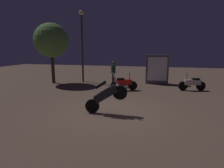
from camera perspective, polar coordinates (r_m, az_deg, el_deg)
ground_plane at (r=7.65m, az=0.18°, el=-8.47°), size 40.00×40.00×0.00m
motorcycle_black_foreground at (r=7.25m, az=-1.92°, el=-3.41°), size 1.66×0.41×1.63m
motorcycle_red_parked_left at (r=11.44m, az=3.62°, el=0.24°), size 1.62×0.57×1.11m
motorcycle_white_parked_right at (r=12.38m, az=23.35°, el=0.18°), size 1.64×0.51×1.11m
person_rider_beside at (r=13.42m, az=0.35°, el=4.13°), size 0.42×0.61×1.64m
streetlamp_near at (r=14.39m, az=-9.19°, el=13.82°), size 0.36×0.36×5.27m
tree_left_bg at (r=14.42m, az=-18.11°, el=12.52°), size 2.47×2.47×4.35m
kiosk_billboard at (r=13.96m, az=13.64°, el=4.41°), size 1.62×0.59×2.10m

